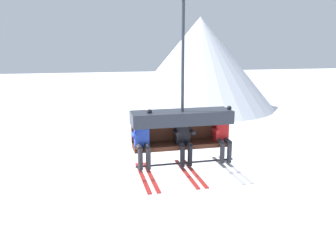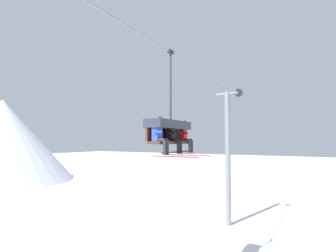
% 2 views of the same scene
% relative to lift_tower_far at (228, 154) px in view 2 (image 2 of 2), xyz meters
% --- Properties ---
extents(mountain_peak_central, '(19.73, 19.73, 11.67)m').
position_rel_lift_tower_far_xyz_m(mountain_peak_central, '(2.71, 33.79, 1.02)').
color(mountain_peak_central, white).
rests_on(mountain_peak_central, ground_plane).
extents(lift_tower_far, '(0.36, 1.88, 9.29)m').
position_rel_lift_tower_far_xyz_m(lift_tower_far, '(0.00, 0.00, 0.00)').
color(lift_tower_far, slate).
rests_on(lift_tower_far, ground_plane).
extents(lift_cable, '(20.37, 0.05, 0.05)m').
position_rel_lift_tower_far_xyz_m(lift_cable, '(-9.18, -0.78, 4.20)').
color(lift_cable, slate).
extents(chairlift_chair, '(2.33, 0.74, 3.76)m').
position_rel_lift_tower_far_xyz_m(chairlift_chair, '(-9.48, -0.71, 1.38)').
color(chairlift_chair, '#512819').
extents(skier_blue, '(0.48, 1.70, 1.34)m').
position_rel_lift_tower_far_xyz_m(skier_blue, '(-10.43, -0.92, 1.08)').
color(skier_blue, '#2847B7').
extents(skier_black, '(0.46, 1.70, 1.23)m').
position_rel_lift_tower_far_xyz_m(skier_black, '(-9.48, -0.93, 1.06)').
color(skier_black, black).
extents(skier_red, '(0.48, 1.70, 1.34)m').
position_rel_lift_tower_far_xyz_m(skier_red, '(-8.52, -0.92, 1.08)').
color(skier_red, red).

